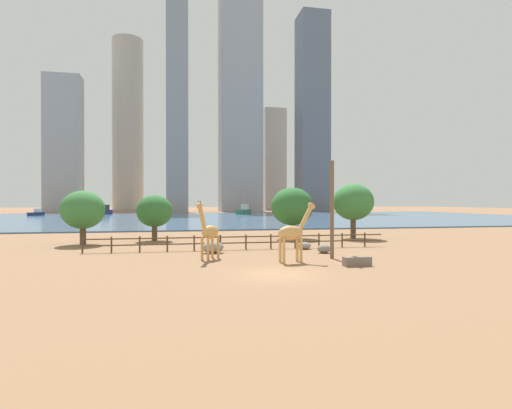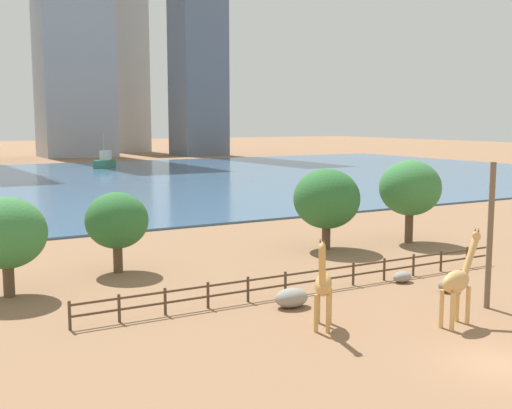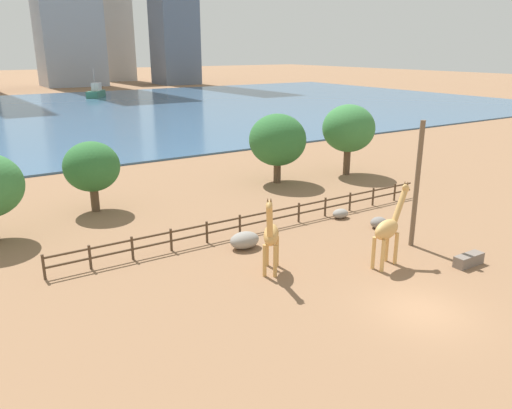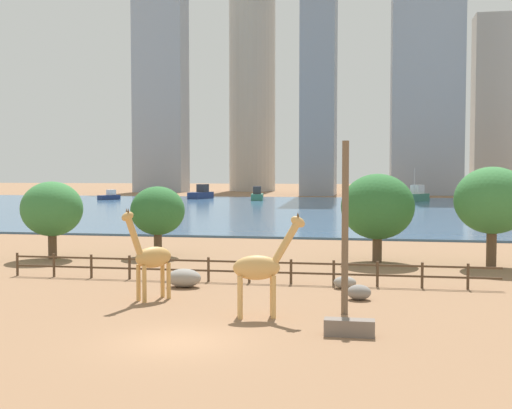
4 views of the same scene
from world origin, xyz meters
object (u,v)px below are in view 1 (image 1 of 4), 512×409
Objects in this scene: utility_pole at (332,210)px; giraffe_companion at (293,233)px; tree_left_small at (83,210)px; tree_left_large at (155,211)px; boat_sailboat at (104,211)px; feeding_trough at (357,261)px; boat_ferry at (146,211)px; tree_center_broad at (353,202)px; boat_barge at (36,213)px; giraffe_tall at (209,232)px; tree_right_tall at (292,207)px; boulder_near_fence at (305,246)px; boat_tug at (244,211)px; boulder_by_pole at (324,249)px; boulder_small at (213,247)px.

giraffe_companion is at bearing -160.54° from utility_pole.
utility_pole is at bearing -34.09° from tree_left_small.
giraffe_companion is 20.02m from tree_left_large.
tree_left_large reaches higher than boat_sailboat.
feeding_trough is 0.28× the size of boat_ferry.
tree_center_broad reaches higher than tree_left_large.
boat_barge is (-16.93, -7.94, -0.34)m from boat_sailboat.
giraffe_tall is 17.66m from tree_right_tall.
boat_sailboat is (-33.23, 97.44, 0.91)m from boulder_near_fence.
boat_tug is (23.28, 82.71, -1.87)m from tree_left_large.
tree_left_small is at bearing 23.67° from boat_sailboat.
boulder_by_pole is at bearing -175.13° from boat_ferry.
boulder_near_fence is at bearing 24.55° from boat_tug.
boulder_by_pole is 0.15× the size of boat_tug.
boat_sailboat is at bearing 104.34° from boulder_small.
tree_left_small is 87.22m from boat_barge.
tree_center_broad is at bearing 45.70° from boulder_near_fence.
boat_tug is at bearing 84.68° from feeding_trough.
giraffe_companion is at bearing -59.51° from tree_left_large.
tree_center_broad is at bearing 39.87° from giraffe_companion.
boat_ferry reaches higher than boulder_by_pole.
tree_right_tall is (1.53, 15.57, 0.03)m from utility_pole.
boat_barge reaches higher than boulder_near_fence.
boat_ferry reaches higher than boulder_small.
tree_left_large reaches higher than giraffe_companion.
feeding_trough is (0.49, -9.30, -0.01)m from boulder_near_fence.
feeding_trough is at bearing -40.01° from tree_left_small.
tree_left_large is at bearing 129.95° from utility_pole.
boulder_near_fence is 0.18× the size of tree_center_broad.
utility_pole reaches higher than boulder_small.
boulder_small is at bearing 169.02° from boulder_by_pole.
tree_left_small is at bearing -177.89° from tree_center_broad.
boulder_by_pole is 0.23× the size of boat_barge.
boulder_near_fence is at bearing -134.30° from tree_center_broad.
utility_pole is 1.24× the size of tree_right_tall.
tree_left_small is at bearing -98.45° from giraffe_tall.
tree_right_tall is at bearing -1.87° from tree_left_large.
tree_left_large reaches higher than boulder_near_fence.
giraffe_tall is 102.72m from boat_barge.
boulder_near_fence is at bearing 156.20° from giraffe_tall.
tree_left_small is (-20.33, 17.06, 3.04)m from feeding_trough.
tree_left_large is 89.45m from boat_sailboat.
utility_pole is 1.10× the size of boat_ferry.
tree_right_tall is 83.65m from boat_tug.
boat_ferry is (-20.40, 92.05, 0.82)m from boulder_near_fence.
giraffe_companion is at bearing -126.60° from tree_center_broad.
utility_pole is at bearing -175.82° from boat_ferry.
giraffe_tall is 0.82× the size of tree_left_small.
giraffe_tall reaches higher than boulder_near_fence.
tree_left_large is at bearing 106.96° from giraffe_companion.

